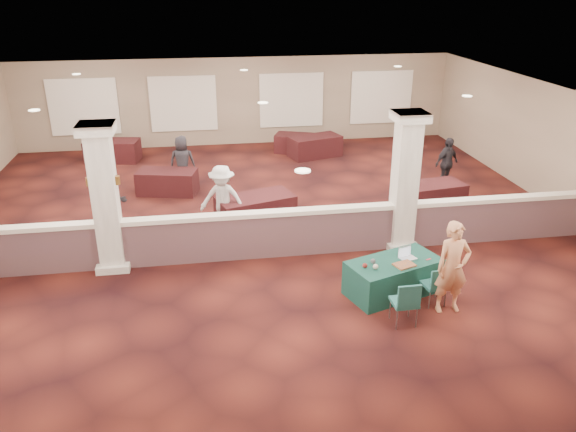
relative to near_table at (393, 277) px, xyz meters
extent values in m
plane|color=#4C1913|center=(-2.14, 3.48, -0.35)|extent=(16.00, 16.00, 0.00)
cube|color=#85725C|center=(-2.14, 11.48, 1.25)|extent=(16.00, 0.04, 3.20)
cube|color=#85725C|center=(-2.14, -4.52, 1.25)|extent=(16.00, 0.04, 3.20)
cube|color=#85725C|center=(5.86, 3.48, 1.25)|extent=(0.04, 16.00, 3.20)
cube|color=white|center=(-2.14, 3.48, 2.85)|extent=(16.00, 16.00, 0.02)
cube|color=brown|center=(-2.14, 1.98, 0.15)|extent=(15.60, 0.20, 1.00)
cube|color=silver|center=(-2.14, 1.98, 0.70)|extent=(15.60, 0.28, 0.10)
cube|color=beige|center=(-5.64, 1.98, 1.25)|extent=(0.50, 0.50, 3.20)
cube|color=beige|center=(-5.64, 1.98, -0.27)|extent=(0.70, 0.70, 0.16)
cube|color=beige|center=(-5.64, 1.98, 2.75)|extent=(0.72, 0.72, 0.20)
cube|color=beige|center=(0.86, 1.98, 1.25)|extent=(0.50, 0.50, 3.20)
cube|color=beige|center=(0.86, 1.98, -0.27)|extent=(0.70, 0.70, 0.16)
cube|color=beige|center=(0.86, 1.98, 2.75)|extent=(0.72, 0.72, 0.20)
cylinder|color=brown|center=(-5.92, 1.98, 1.65)|extent=(0.12, 0.12, 0.18)
cylinder|color=white|center=(-5.92, 1.98, 1.65)|extent=(0.09, 0.09, 0.10)
cylinder|color=brown|center=(-5.36, 1.98, 1.65)|extent=(0.12, 0.12, 0.18)
cylinder|color=white|center=(-5.36, 1.98, 1.65)|extent=(0.09, 0.09, 0.10)
cube|color=#0E332D|center=(0.00, 0.00, 0.00)|extent=(2.04, 1.47, 0.71)
cube|color=#1C534F|center=(0.64, -0.51, 0.05)|extent=(0.46, 0.46, 0.05)
cube|color=#1C534F|center=(0.66, -0.69, 0.27)|extent=(0.39, 0.10, 0.39)
cylinder|color=gray|center=(0.49, -0.70, -0.17)|extent=(0.02, 0.02, 0.37)
cylinder|color=gray|center=(0.83, -0.66, -0.17)|extent=(0.02, 0.02, 0.37)
cylinder|color=gray|center=(0.45, -0.37, -0.17)|extent=(0.02, 0.02, 0.37)
cylinder|color=gray|center=(0.78, -0.32, -0.17)|extent=(0.02, 0.02, 0.37)
cube|color=#1C534F|center=(-0.17, -1.07, 0.08)|extent=(0.45, 0.45, 0.06)
cube|color=#1C534F|center=(-0.17, -1.28, 0.33)|extent=(0.43, 0.05, 0.43)
cylinder|color=gray|center=(-0.35, -1.26, -0.15)|extent=(0.02, 0.02, 0.41)
cylinder|color=gray|center=(0.02, -1.26, -0.15)|extent=(0.02, 0.02, 0.41)
cylinder|color=gray|center=(-0.36, -0.89, -0.15)|extent=(0.02, 0.02, 0.41)
cylinder|color=gray|center=(0.01, -0.89, -0.15)|extent=(0.02, 0.02, 0.41)
imported|color=#EAA666|center=(0.83, -0.78, 0.55)|extent=(0.66, 0.45, 1.81)
cube|color=black|center=(-4.64, 6.48, -0.01)|extent=(1.84, 1.22, 0.68)
cube|color=black|center=(-2.35, 3.78, 0.03)|extent=(2.10, 1.47, 0.77)
cube|color=black|center=(2.45, 4.09, 0.01)|extent=(1.90, 1.14, 0.72)
cube|color=black|center=(-6.61, 9.98, 0.01)|extent=(1.91, 1.19, 0.72)
cube|color=black|center=(-0.14, 9.98, -0.03)|extent=(1.80, 1.34, 0.66)
cube|color=black|center=(0.36, 9.41, 0.01)|extent=(1.97, 1.39, 0.72)
imported|color=black|center=(-5.85, 3.68, 0.47)|extent=(0.88, 0.63, 1.65)
imported|color=#B8B7B4|center=(-3.18, 3.48, 0.51)|extent=(1.20, 0.79, 1.72)
imported|color=black|center=(3.55, 5.62, 0.42)|extent=(1.00, 0.77, 1.54)
imported|color=black|center=(-4.19, 6.98, 0.43)|extent=(0.82, 0.52, 1.56)
cube|color=#BBBBBF|center=(0.29, 0.05, 0.36)|extent=(0.37, 0.31, 0.02)
cube|color=#BBBBBF|center=(0.25, 0.15, 0.48)|extent=(0.31, 0.12, 0.21)
cube|color=silver|center=(0.26, 0.15, 0.46)|extent=(0.28, 0.10, 0.18)
cube|color=#C95F20|center=(0.12, -0.21, 0.37)|extent=(0.46, 0.40, 0.03)
sphere|color=beige|center=(-0.47, -0.27, 0.41)|extent=(0.11, 0.11, 0.11)
sphere|color=maroon|center=(-0.66, -0.18, 0.40)|extent=(0.10, 0.10, 0.10)
sphere|color=#4D4D53|center=(-0.45, -0.03, 0.40)|extent=(0.10, 0.10, 0.10)
cube|color=red|center=(0.68, -0.05, 0.36)|extent=(0.12, 0.07, 0.01)
camera|label=1|loc=(-3.63, -9.33, 5.48)|focal=35.00mm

